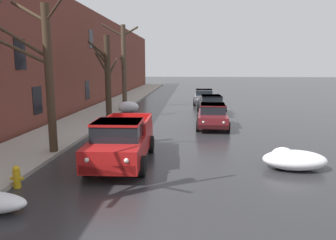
{
  "coord_description": "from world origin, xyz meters",
  "views": [
    {
      "loc": [
        0.93,
        -4.06,
        3.71
      ],
      "look_at": [
        -0.09,
        9.95,
        1.29
      ],
      "focal_mm": 34.1,
      "sensor_mm": 36.0,
      "label": 1
    }
  ],
  "objects_px": {
    "sedan_black_parked_kerbside_mid": "(211,104)",
    "sedan_grey_parked_far_down_block": "(204,96)",
    "bare_tree_second_along_sidewalk": "(46,73)",
    "pickup_truck_red_approaching_near_lane": "(122,141)",
    "sedan_maroon_parked_kerbside_close": "(213,115)",
    "fire_hydrant": "(17,177)",
    "bare_tree_mid_block": "(107,74)",
    "bare_tree_far_down_block": "(124,65)"
  },
  "relations": [
    {
      "from": "sedan_black_parked_kerbside_mid",
      "to": "fire_hydrant",
      "type": "relative_size",
      "value": 6.2
    },
    {
      "from": "bare_tree_second_along_sidewalk",
      "to": "bare_tree_far_down_block",
      "type": "distance_m",
      "value": 14.5
    },
    {
      "from": "bare_tree_mid_block",
      "to": "bare_tree_far_down_block",
      "type": "xyz_separation_m",
      "value": [
        0.07,
        5.3,
        0.64
      ]
    },
    {
      "from": "bare_tree_second_along_sidewalk",
      "to": "pickup_truck_red_approaching_near_lane",
      "type": "xyz_separation_m",
      "value": [
        3.22,
        -0.93,
        -2.51
      ]
    },
    {
      "from": "bare_tree_mid_block",
      "to": "pickup_truck_red_approaching_near_lane",
      "type": "relative_size",
      "value": 1.1
    },
    {
      "from": "sedan_maroon_parked_kerbside_close",
      "to": "fire_hydrant",
      "type": "bearing_deg",
      "value": -123.16
    },
    {
      "from": "bare_tree_second_along_sidewalk",
      "to": "sedan_maroon_parked_kerbside_close",
      "type": "height_order",
      "value": "bare_tree_second_along_sidewalk"
    },
    {
      "from": "bare_tree_second_along_sidewalk",
      "to": "fire_hydrant",
      "type": "bearing_deg",
      "value": -81.37
    },
    {
      "from": "sedan_black_parked_kerbside_mid",
      "to": "sedan_grey_parked_far_down_block",
      "type": "relative_size",
      "value": 1.09
    },
    {
      "from": "sedan_maroon_parked_kerbside_close",
      "to": "sedan_grey_parked_far_down_block",
      "type": "bearing_deg",
      "value": 90.32
    },
    {
      "from": "pickup_truck_red_approaching_near_lane",
      "to": "fire_hydrant",
      "type": "bearing_deg",
      "value": -135.07
    },
    {
      "from": "bare_tree_far_down_block",
      "to": "pickup_truck_red_approaching_near_lane",
      "type": "height_order",
      "value": "bare_tree_far_down_block"
    },
    {
      "from": "bare_tree_mid_block",
      "to": "bare_tree_far_down_block",
      "type": "relative_size",
      "value": 0.8
    },
    {
      "from": "pickup_truck_red_approaching_near_lane",
      "to": "sedan_grey_parked_far_down_block",
      "type": "xyz_separation_m",
      "value": [
        3.84,
        19.1,
        -0.13
      ]
    },
    {
      "from": "sedan_grey_parked_far_down_block",
      "to": "pickup_truck_red_approaching_near_lane",
      "type": "bearing_deg",
      "value": -101.37
    },
    {
      "from": "sedan_maroon_parked_kerbside_close",
      "to": "fire_hydrant",
      "type": "distance_m",
      "value": 12.04
    },
    {
      "from": "sedan_grey_parked_far_down_block",
      "to": "fire_hydrant",
      "type": "relative_size",
      "value": 5.67
    },
    {
      "from": "fire_hydrant",
      "to": "sedan_black_parked_kerbside_mid",
      "type": "bearing_deg",
      "value": 66.38
    },
    {
      "from": "bare_tree_far_down_block",
      "to": "sedan_black_parked_kerbside_mid",
      "type": "xyz_separation_m",
      "value": [
        7.26,
        -2.49,
        -3.0
      ]
    },
    {
      "from": "bare_tree_second_along_sidewalk",
      "to": "bare_tree_mid_block",
      "type": "xyz_separation_m",
      "value": [
        0.04,
        9.2,
        -0.28
      ]
    },
    {
      "from": "sedan_maroon_parked_kerbside_close",
      "to": "sedan_grey_parked_far_down_block",
      "type": "distance_m",
      "value": 11.7
    },
    {
      "from": "bare_tree_far_down_block",
      "to": "sedan_black_parked_kerbside_mid",
      "type": "height_order",
      "value": "bare_tree_far_down_block"
    },
    {
      "from": "sedan_maroon_parked_kerbside_close",
      "to": "pickup_truck_red_approaching_near_lane",
      "type": "bearing_deg",
      "value": -117.82
    },
    {
      "from": "sedan_black_parked_kerbside_mid",
      "to": "fire_hydrant",
      "type": "distance_m",
      "value": 17.03
    },
    {
      "from": "bare_tree_second_along_sidewalk",
      "to": "sedan_grey_parked_far_down_block",
      "type": "relative_size",
      "value": 1.67
    },
    {
      "from": "pickup_truck_red_approaching_near_lane",
      "to": "fire_hydrant",
      "type": "xyz_separation_m",
      "value": [
        -2.68,
        -2.67,
        -0.52
      ]
    },
    {
      "from": "bare_tree_second_along_sidewalk",
      "to": "bare_tree_mid_block",
      "type": "distance_m",
      "value": 9.2
    },
    {
      "from": "sedan_black_parked_kerbside_mid",
      "to": "bare_tree_mid_block",
      "type": "bearing_deg",
      "value": -159.08
    },
    {
      "from": "bare_tree_second_along_sidewalk",
      "to": "pickup_truck_red_approaching_near_lane",
      "type": "relative_size",
      "value": 1.3
    },
    {
      "from": "bare_tree_mid_block",
      "to": "sedan_maroon_parked_kerbside_close",
      "type": "height_order",
      "value": "bare_tree_mid_block"
    },
    {
      "from": "sedan_grey_parked_far_down_block",
      "to": "sedan_black_parked_kerbside_mid",
      "type": "bearing_deg",
      "value": -87.16
    },
    {
      "from": "bare_tree_second_along_sidewalk",
      "to": "sedan_black_parked_kerbside_mid",
      "type": "relative_size",
      "value": 1.53
    },
    {
      "from": "sedan_maroon_parked_kerbside_close",
      "to": "bare_tree_second_along_sidewalk",
      "type": "bearing_deg",
      "value": -137.75
    },
    {
      "from": "bare_tree_second_along_sidewalk",
      "to": "sedan_grey_parked_far_down_block",
      "type": "height_order",
      "value": "bare_tree_second_along_sidewalk"
    },
    {
      "from": "bare_tree_mid_block",
      "to": "sedan_grey_parked_far_down_block",
      "type": "relative_size",
      "value": 1.42
    },
    {
      "from": "pickup_truck_red_approaching_near_lane",
      "to": "sedan_black_parked_kerbside_mid",
      "type": "relative_size",
      "value": 1.18
    },
    {
      "from": "bare_tree_second_along_sidewalk",
      "to": "pickup_truck_red_approaching_near_lane",
      "type": "bearing_deg",
      "value": -16.1
    },
    {
      "from": "bare_tree_second_along_sidewalk",
      "to": "sedan_maroon_parked_kerbside_close",
      "type": "distance_m",
      "value": 9.99
    },
    {
      "from": "bare_tree_second_along_sidewalk",
      "to": "bare_tree_far_down_block",
      "type": "relative_size",
      "value": 0.95
    },
    {
      "from": "bare_tree_second_along_sidewalk",
      "to": "sedan_maroon_parked_kerbside_close",
      "type": "relative_size",
      "value": 1.66
    },
    {
      "from": "sedan_grey_parked_far_down_block",
      "to": "bare_tree_mid_block",
      "type": "bearing_deg",
      "value": -128.05
    },
    {
      "from": "bare_tree_mid_block",
      "to": "sedan_black_parked_kerbside_mid",
      "type": "height_order",
      "value": "bare_tree_mid_block"
    }
  ]
}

